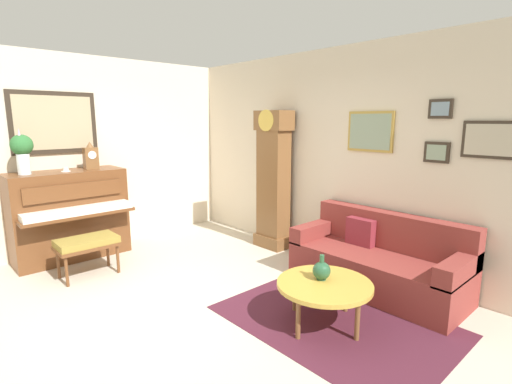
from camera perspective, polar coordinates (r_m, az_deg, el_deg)
The scene contains 13 objects.
ground_plane at distance 4.17m, azimuth -12.38°, elevation -17.20°, with size 6.40×6.00×0.10m, color beige.
wall_left at distance 6.11m, azimuth -25.45°, elevation 5.23°, with size 0.13×4.90×2.80m.
wall_back at distance 5.31m, azimuth 10.09°, elevation 5.36°, with size 5.30×0.13×2.80m.
area_rug at distance 3.91m, azimuth 11.73°, elevation -18.30°, with size 2.10×1.50×0.01m, color #4C1E2D.
piano at distance 5.81m, azimuth -26.11°, elevation -3.04°, with size 0.87×1.44×1.21m.
piano_bench at distance 5.10m, azimuth -23.97°, elevation -7.10°, with size 0.42×0.70×0.48m.
grandfather_clock at distance 5.62m, azimuth 2.60°, elevation 1.27°, with size 0.52×0.34×2.03m.
couch at distance 4.59m, azimuth 17.82°, elevation -9.87°, with size 1.90×0.80×0.84m.
coffee_table at distance 3.67m, azimuth 10.22°, elevation -13.62°, with size 0.88×0.88×0.42m.
mantel_clock at distance 5.79m, azimuth -23.51°, elevation 4.86°, with size 0.13×0.18×0.38m.
flower_vase at distance 5.57m, azimuth -31.62°, elevation 5.45°, with size 0.26×0.26×0.58m.
teacup at distance 5.65m, azimuth -26.60°, elevation 2.99°, with size 0.12×0.12×0.06m.
green_jug at distance 3.68m, azimuth 9.79°, elevation -11.50°, with size 0.17×0.17×0.24m.
Camera 1 is at (3.23, -1.80, 1.89)m, focal length 26.71 mm.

